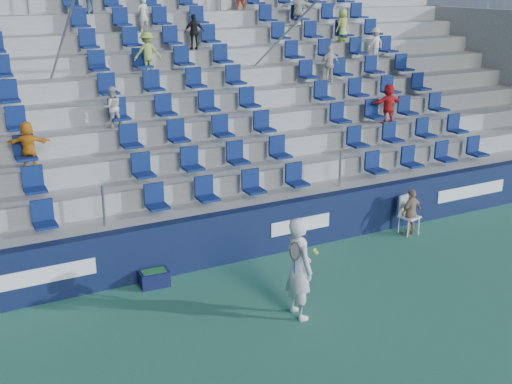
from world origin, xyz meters
TOP-DOWN VIEW (x-y plane):
  - ground at (0.00, 0.00)m, footprint 70.00×70.00m
  - sponsor_wall at (0.00, 3.15)m, footprint 24.00×0.32m
  - grandstand at (0.00, 8.24)m, footprint 24.00×8.17m
  - tennis_player at (-0.21, 0.26)m, footprint 0.69×0.74m
  - line_judge_chair at (4.45, 2.65)m, footprint 0.52×0.53m
  - line_judge at (4.45, 2.50)m, footprint 0.75×0.43m
  - ball_bin at (-2.25, 2.75)m, footprint 0.63×0.44m

SIDE VIEW (x-z plane):
  - ground at x=0.00m, z-range 0.00..0.00m
  - ball_bin at x=-2.25m, z-range 0.01..0.36m
  - line_judge_chair at x=4.45m, z-range 0.07..1.06m
  - sponsor_wall at x=0.00m, z-range 0.00..1.20m
  - line_judge at x=4.45m, z-range 0.00..1.21m
  - tennis_player at x=-0.21m, z-range 0.00..2.02m
  - grandstand at x=0.00m, z-range -1.18..5.45m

